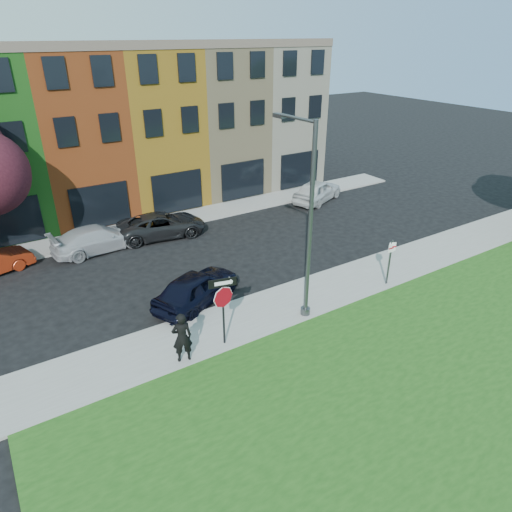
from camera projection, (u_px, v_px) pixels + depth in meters
ground at (344, 335)px, 18.25m from camera, size 120.00×120.00×0.00m
sidewalk_near at (332, 288)px, 21.46m from camera, size 40.00×3.00×0.12m
sidewalk_far at (142, 227)px, 28.14m from camera, size 40.00×2.40×0.12m
rowhouse_block at (109, 129)px, 30.89m from camera, size 30.00×10.12×10.00m
stop_sign at (223, 298)px, 16.71m from camera, size 1.03×0.29×2.83m
man at (182, 337)px, 16.27m from camera, size 0.93×0.79×1.99m
sedan_near at (196, 288)px, 20.13m from camera, size 5.22×5.84×1.52m
parked_car_silver at (98, 238)px, 25.03m from camera, size 3.03×5.34×1.43m
parked_car_dark at (162, 225)px, 26.78m from camera, size 3.81×5.78×1.42m
parked_car_white at (317, 191)px, 32.31m from camera, size 5.11×5.90×1.56m
street_lamp at (307, 224)px, 17.77m from camera, size 0.42×2.58×8.06m
parking_sign_a at (391, 257)px, 21.15m from camera, size 0.30×0.16×2.26m
parking_sign_b at (390, 258)px, 21.14m from camera, size 0.32×0.09×2.19m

